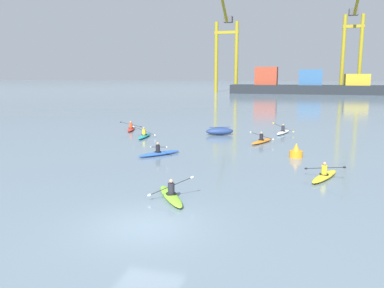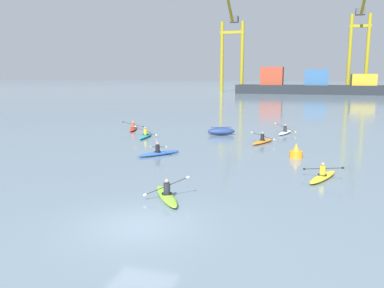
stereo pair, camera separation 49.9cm
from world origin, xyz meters
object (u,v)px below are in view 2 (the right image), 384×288
object	(u,v)px
container_barge	(313,86)
kayak_orange	(263,141)
channel_buoy	(296,153)
kayak_teal	(146,135)
kayak_yellow	(323,176)
kayak_red	(133,128)
capsized_dinghy	(221,131)
gantry_crane_west	(232,44)
kayak_blue	(159,153)
gantry_crane_west_mid	(360,40)
kayak_lime	(167,195)
kayak_white	(285,132)

from	to	relation	value
container_barge	kayak_orange	world-z (taller)	container_barge
channel_buoy	kayak_teal	bearing A→B (deg)	158.40
kayak_yellow	channel_buoy	bearing A→B (deg)	106.43
kayak_orange	kayak_red	distance (m)	14.24
container_barge	capsized_dinghy	distance (m)	89.48
container_barge	channel_buoy	size ratio (longest dim) A/B	47.81
gantry_crane_west	kayak_teal	distance (m)	100.40
kayak_blue	gantry_crane_west	bearing A→B (deg)	98.30
kayak_orange	kayak_teal	bearing A→B (deg)	179.73
kayak_yellow	kayak_teal	size ratio (longest dim) A/B	0.98
gantry_crane_west	kayak_teal	size ratio (longest dim) A/B	9.31
kayak_yellow	kayak_orange	bearing A→B (deg)	112.61
container_barge	kayak_teal	bearing A→B (deg)	-99.31
gantry_crane_west_mid	kayak_blue	distance (m)	113.95
container_barge	channel_buoy	world-z (taller)	container_barge
gantry_crane_west	channel_buoy	world-z (taller)	gantry_crane_west
gantry_crane_west_mid	kayak_red	world-z (taller)	gantry_crane_west_mid
kayak_yellow	kayak_lime	xyz separation A→B (m)	(-6.92, -5.58, 0.00)
channel_buoy	kayak_blue	distance (m)	9.47
kayak_teal	kayak_blue	bearing A→B (deg)	-60.39
container_barge	kayak_red	distance (m)	90.27
gantry_crane_west	kayak_yellow	size ratio (longest dim) A/B	9.49
kayak_blue	kayak_lime	bearing A→B (deg)	-66.46
kayak_yellow	kayak_red	distance (m)	23.28
channel_buoy	kayak_teal	xyz separation A→B (m)	(-13.38, 5.30, -0.19)
gantry_crane_west	kayak_lime	size ratio (longest dim) A/B	10.06
gantry_crane_west_mid	kayak_lime	distance (m)	121.99
container_barge	capsized_dinghy	bearing A→B (deg)	-95.70
capsized_dinghy	kayak_orange	distance (m)	5.46
channel_buoy	kayak_yellow	xyz separation A→B (m)	(1.59, -5.38, -0.19)
channel_buoy	kayak_blue	bearing A→B (deg)	-168.25
kayak_teal	gantry_crane_west_mid	bearing A→B (deg)	74.64
gantry_crane_west	capsized_dinghy	size ratio (longest dim) A/B	11.36
kayak_yellow	kayak_lime	world-z (taller)	kayak_lime
capsized_dinghy	channel_buoy	bearing A→B (deg)	-50.52
gantry_crane_west	kayak_orange	bearing A→B (deg)	-77.50
container_barge	gantry_crane_west_mid	xyz separation A→B (m)	(13.13, 10.57, 13.97)
capsized_dinghy	kayak_yellow	xyz separation A→B (m)	(8.70, -14.02, -0.18)
kayak_orange	kayak_lime	size ratio (longest dim) A/B	1.06
gantry_crane_west_mid	kayak_blue	xyz separation A→B (m)	(-24.17, -110.15, -16.35)
container_barge	kayak_yellow	size ratio (longest dim) A/B	14.15
gantry_crane_west_mid	kayak_teal	distance (m)	107.98
container_barge	kayak_teal	distance (m)	93.62
kayak_lime	kayak_red	bearing A→B (deg)	118.86
kayak_lime	kayak_red	xyz separation A→B (m)	(-11.16, 20.25, 0.00)
channel_buoy	kayak_red	distance (m)	18.93
kayak_yellow	kayak_orange	size ratio (longest dim) A/B	1.00
capsized_dinghy	kayak_orange	world-z (taller)	kayak_orange
kayak_red	kayak_lime	bearing A→B (deg)	-61.14
kayak_yellow	kayak_white	world-z (taller)	kayak_white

